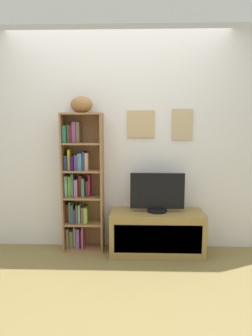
# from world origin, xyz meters

# --- Properties ---
(ground) EXTENTS (5.20, 5.20, 0.04)m
(ground) POSITION_xyz_m (0.00, 0.00, -0.02)
(ground) COLOR olive
(back_wall) EXTENTS (4.80, 0.08, 2.56)m
(back_wall) POSITION_xyz_m (0.00, 1.13, 1.28)
(back_wall) COLOR silver
(back_wall) RESTS_ON ground
(bookshelf) EXTENTS (0.46, 0.25, 1.59)m
(bookshelf) POSITION_xyz_m (-0.43, 1.00, 0.77)
(bookshelf) COLOR olive
(bookshelf) RESTS_ON ground
(football) EXTENTS (0.30, 0.24, 0.18)m
(football) POSITION_xyz_m (-0.39, 0.98, 1.68)
(football) COLOR olive
(football) RESTS_ON bookshelf
(tv_stand) EXTENTS (1.05, 0.42, 0.49)m
(tv_stand) POSITION_xyz_m (0.45, 0.89, 0.24)
(tv_stand) COLOR olive
(tv_stand) RESTS_ON ground
(television) EXTENTS (0.60, 0.22, 0.44)m
(television) POSITION_xyz_m (0.45, 0.89, 0.70)
(television) COLOR black
(television) RESTS_ON tv_stand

